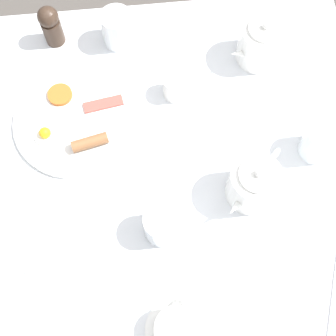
# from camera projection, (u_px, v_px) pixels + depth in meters

# --- Properties ---
(ground_plane) EXTENTS (8.00, 8.00, 0.00)m
(ground_plane) POSITION_uv_depth(u_px,v_px,m) (168.00, 238.00, 1.78)
(ground_plane) COLOR #4C4742
(table) EXTENTS (1.03, 1.01, 0.71)m
(table) POSITION_uv_depth(u_px,v_px,m) (168.00, 180.00, 1.18)
(table) COLOR silver
(table) RESTS_ON ground_plane
(breakfast_plate) EXTENTS (0.31, 0.31, 0.04)m
(breakfast_plate) POSITION_uv_depth(u_px,v_px,m) (75.00, 121.00, 1.16)
(breakfast_plate) COLOR white
(breakfast_plate) RESTS_ON table
(teapot_near) EXTENTS (0.19, 0.12, 0.14)m
(teapot_near) POSITION_uv_depth(u_px,v_px,m) (261.00, 43.00, 1.19)
(teapot_near) COLOR white
(teapot_near) RESTS_ON table
(teapot_far) EXTENTS (0.16, 0.16, 0.14)m
(teapot_far) POSITION_uv_depth(u_px,v_px,m) (254.00, 183.00, 1.05)
(teapot_far) COLOR white
(teapot_far) RESTS_ON table
(teacup_with_saucer_left) EXTENTS (0.13, 0.13, 0.06)m
(teacup_with_saucer_left) POSITION_uv_depth(u_px,v_px,m) (176.00, 329.00, 0.96)
(teacup_with_saucer_left) COLOR white
(teacup_with_saucer_left) RESTS_ON table
(water_glass_tall) EXTENTS (0.08, 0.08, 0.10)m
(water_glass_tall) POSITION_uv_depth(u_px,v_px,m) (117.00, 28.00, 1.22)
(water_glass_tall) COLOR white
(water_glass_tall) RESTS_ON table
(water_glass_short) EXTENTS (0.08, 0.08, 0.09)m
(water_glass_short) POSITION_uv_depth(u_px,v_px,m) (162.00, 225.00, 1.03)
(water_glass_short) COLOR white
(water_glass_short) RESTS_ON table
(wine_glass_spare) EXTENTS (0.08, 0.08, 0.09)m
(wine_glass_spare) POSITION_uv_depth(u_px,v_px,m) (320.00, 142.00, 1.10)
(wine_glass_spare) COLOR white
(wine_glass_spare) RESTS_ON table
(creamer_jug) EXTENTS (0.09, 0.06, 0.06)m
(creamer_jug) POSITION_uv_depth(u_px,v_px,m) (176.00, 87.00, 1.17)
(creamer_jug) COLOR white
(creamer_jug) RESTS_ON table
(pepper_grinder) EXTENTS (0.05, 0.05, 0.12)m
(pepper_grinder) POSITION_uv_depth(u_px,v_px,m) (51.00, 25.00, 1.20)
(pepper_grinder) COLOR #38281E
(pepper_grinder) RESTS_ON table
(fork_by_plate) EXTENTS (0.10, 0.17, 0.00)m
(fork_by_plate) POSITION_uv_depth(u_px,v_px,m) (25.00, 266.00, 1.04)
(fork_by_plate) COLOR silver
(fork_by_plate) RESTS_ON table
(knife_by_plate) EXTENTS (0.09, 0.21, 0.00)m
(knife_by_plate) POSITION_uv_depth(u_px,v_px,m) (334.00, 303.00, 1.01)
(knife_by_plate) COLOR silver
(knife_by_plate) RESTS_ON table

